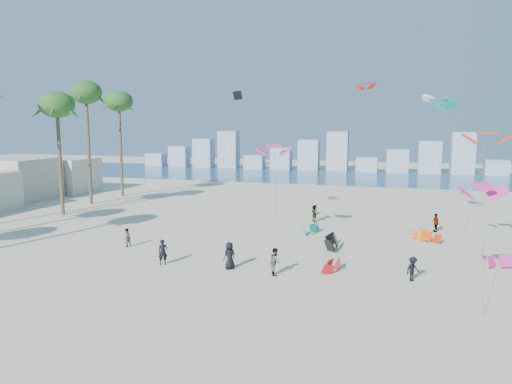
# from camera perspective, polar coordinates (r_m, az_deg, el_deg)

# --- Properties ---
(ground) EXTENTS (220.00, 220.00, 0.00)m
(ground) POSITION_cam_1_polar(r_m,az_deg,el_deg) (26.54, -16.90, -14.18)
(ground) COLOR beige
(ground) RESTS_ON ground
(ocean) EXTENTS (220.00, 220.00, 0.00)m
(ocean) POSITION_cam_1_polar(r_m,az_deg,el_deg) (93.87, 8.12, 2.00)
(ocean) COLOR navy
(ocean) RESTS_ON ground
(kitesurfer_near) EXTENTS (0.80, 0.72, 1.83)m
(kitesurfer_near) POSITION_cam_1_polar(r_m,az_deg,el_deg) (34.60, -11.13, -7.11)
(kitesurfer_near) COLOR black
(kitesurfer_near) RESTS_ON ground
(kitesurfer_mid) EXTENTS (0.97, 1.08, 1.81)m
(kitesurfer_mid) POSITION_cam_1_polar(r_m,az_deg,el_deg) (31.80, 2.33, -8.34)
(kitesurfer_mid) COLOR gray
(kitesurfer_mid) RESTS_ON ground
(kitesurfers_far) EXTENTS (33.01, 19.02, 1.90)m
(kitesurfers_far) POSITION_cam_1_polar(r_m,az_deg,el_deg) (40.09, 8.38, -5.02)
(kitesurfers_far) COLOR black
(kitesurfers_far) RESTS_ON ground
(grounded_kites) EXTENTS (17.25, 13.96, 1.04)m
(grounded_kites) POSITION_cam_1_polar(r_m,az_deg,el_deg) (39.50, 15.40, -6.04)
(grounded_kites) COLOR red
(grounded_kites) RESTS_ON ground
(flying_kites) EXTENTS (31.43, 32.64, 15.12)m
(flying_kites) POSITION_cam_1_polar(r_m,az_deg,el_deg) (42.40, 18.41, 8.28)
(flying_kites) COLOR #FC389C
(flying_kites) RESTS_ON ground
(distant_skyline) EXTENTS (85.00, 3.00, 8.40)m
(distant_skyline) POSITION_cam_1_polar(r_m,az_deg,el_deg) (103.64, 8.34, 4.28)
(distant_skyline) COLOR #9EADBF
(distant_skyline) RESTS_ON ground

